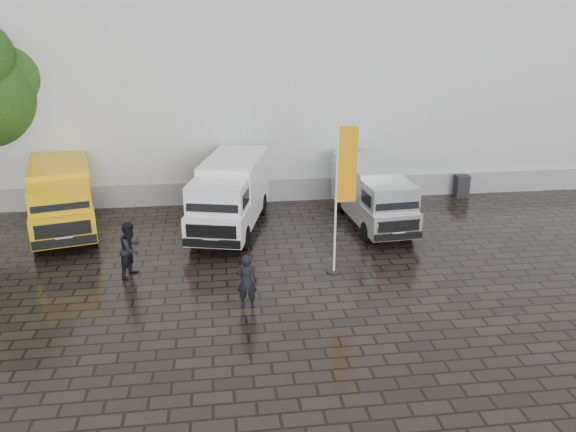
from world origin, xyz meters
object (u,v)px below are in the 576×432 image
(flagpole, at_px, (342,190))
(wheelie_bin, at_px, (462,186))
(van_yellow, at_px, (62,200))
(person_tent, at_px, (131,249))
(van_white, at_px, (231,196))
(van_silver, at_px, (373,196))
(person_front, at_px, (247,281))

(flagpole, distance_m, wheelie_bin, 10.65)
(van_yellow, bearing_deg, wheelie_bin, -5.60)
(wheelie_bin, relative_size, person_tent, 0.55)
(van_white, distance_m, flagpole, 5.82)
(van_silver, height_order, flagpole, flagpole)
(person_tent, bearing_deg, wheelie_bin, -38.61)
(van_yellow, height_order, wheelie_bin, van_yellow)
(van_white, distance_m, van_silver, 5.66)
(person_tent, bearing_deg, van_white, -14.49)
(flagpole, relative_size, person_front, 3.06)
(wheelie_bin, bearing_deg, person_tent, -150.32)
(van_yellow, relative_size, flagpole, 1.12)
(person_front, bearing_deg, van_white, -79.45)
(person_tent, bearing_deg, flagpole, -68.96)
(van_silver, xyz_separation_m, person_tent, (-8.99, -3.63, -0.28))
(wheelie_bin, relative_size, person_front, 0.62)
(flagpole, bearing_deg, wheelie_bin, 44.52)
(van_silver, relative_size, person_tent, 3.01)
(van_yellow, distance_m, person_tent, 5.35)
(van_white, xyz_separation_m, person_front, (0.22, -6.51, -0.52))
(van_white, relative_size, person_tent, 3.38)
(van_white, bearing_deg, person_front, -73.76)
(flagpole, distance_m, person_front, 4.26)
(van_yellow, xyz_separation_m, flagpole, (9.85, -4.93, 1.52))
(van_white, relative_size, flagpole, 1.23)
(flagpole, relative_size, wheelie_bin, 4.96)
(person_tent, bearing_deg, van_silver, -41.96)
(van_yellow, distance_m, flagpole, 11.12)
(van_yellow, xyz_separation_m, person_tent, (3.11, -4.34, -0.38))
(van_white, relative_size, person_front, 3.77)
(van_yellow, height_order, van_silver, van_yellow)
(van_silver, bearing_deg, wheelie_bin, 26.69)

